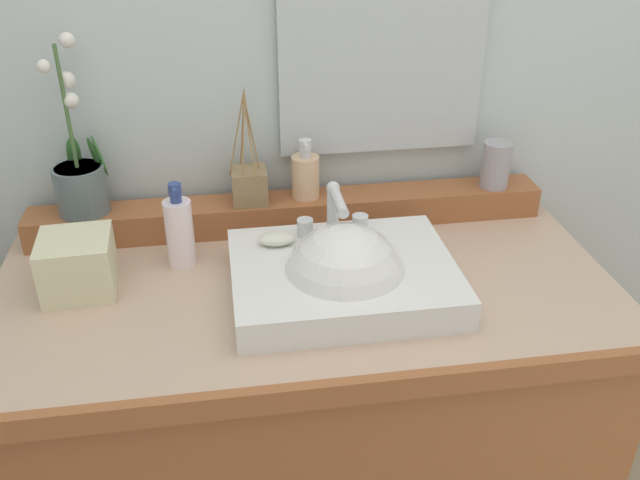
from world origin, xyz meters
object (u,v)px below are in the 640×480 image
at_px(soap_bar, 277,239).
at_px(reed_diffuser, 249,185).
at_px(tissue_box, 78,264).
at_px(sink_basin, 344,281).
at_px(tumbler_cup, 496,165).
at_px(soap_dispenser, 305,175).
at_px(lotion_bottle, 179,231).
at_px(potted_plant, 80,177).

distance_m(soap_bar, reed_diffuser, 0.19).
bearing_deg(tissue_box, sink_basin, -10.69).
bearing_deg(tumbler_cup, soap_dispenser, 178.29).
relative_size(reed_diffuser, tissue_box, 1.90).
xyz_separation_m(soap_dispenser, tissue_box, (-0.45, -0.20, -0.06)).
xyz_separation_m(reed_diffuser, lotion_bottle, (-0.15, -0.13, -0.03)).
distance_m(soap_dispenser, lotion_bottle, 0.30).
height_order(soap_dispenser, tumbler_cup, soap_dispenser).
distance_m(tumbler_cup, reed_diffuser, 0.55).
bearing_deg(tissue_box, potted_plant, 92.51).
bearing_deg(soap_bar, soap_dispenser, 66.61).
relative_size(soap_dispenser, lotion_bottle, 0.74).
height_order(soap_dispenser, lotion_bottle, soap_dispenser).
distance_m(soap_bar, tumbler_cup, 0.54).
relative_size(soap_dispenser, tissue_box, 1.00).
xyz_separation_m(potted_plant, tissue_box, (0.01, -0.20, -0.09)).
distance_m(soap_dispenser, reed_diffuser, 0.12).
xyz_separation_m(lotion_bottle, tissue_box, (-0.19, -0.07, -0.02)).
relative_size(sink_basin, soap_bar, 5.89).
bearing_deg(lotion_bottle, soap_dispenser, 26.15).
bearing_deg(soap_dispenser, sink_basin, -83.85).
bearing_deg(soap_bar, tissue_box, -178.83).
distance_m(lotion_bottle, tissue_box, 0.20).
bearing_deg(sink_basin, reed_diffuser, 118.32).
bearing_deg(soap_dispenser, tissue_box, -156.52).
height_order(sink_basin, reed_diffuser, reed_diffuser).
bearing_deg(tumbler_cup, soap_bar, -160.71).
height_order(soap_bar, potted_plant, potted_plant).
bearing_deg(potted_plant, reed_diffuser, -1.08).
distance_m(sink_basin, potted_plant, 0.58).
relative_size(tumbler_cup, lotion_bottle, 0.59).
bearing_deg(soap_bar, tumbler_cup, 19.29).
bearing_deg(tumbler_cup, sink_basin, -144.87).
bearing_deg(potted_plant, lotion_bottle, -34.03).
bearing_deg(reed_diffuser, lotion_bottle, -139.41).
bearing_deg(soap_bar, sink_basin, -41.26).
relative_size(sink_basin, tissue_box, 3.17).
bearing_deg(tumbler_cup, tissue_box, -168.12).
distance_m(potted_plant, soap_dispenser, 0.46).
bearing_deg(reed_diffuser, tissue_box, -150.12).
xyz_separation_m(soap_bar, reed_diffuser, (-0.04, 0.18, 0.03)).
bearing_deg(tumbler_cup, potted_plant, 179.16).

